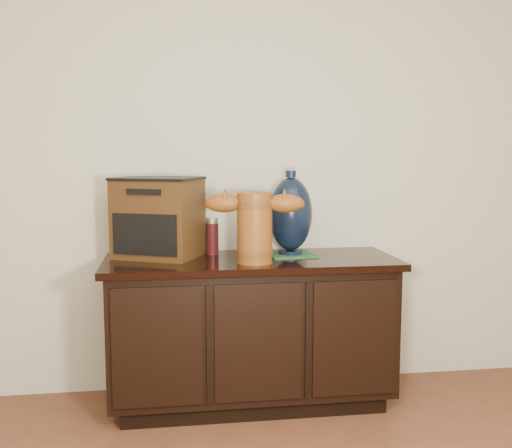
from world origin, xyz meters
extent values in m
plane|color=beige|center=(0.00, 2.50, 1.30)|extent=(4.50, 0.00, 4.50)
cube|color=black|center=(0.00, 2.23, 0.04)|extent=(1.29, 0.45, 0.08)
cube|color=black|center=(0.00, 2.23, 0.40)|extent=(1.40, 0.50, 0.64)
cube|color=black|center=(0.00, 2.23, 0.74)|extent=(1.46, 0.56, 0.03)
cube|color=black|center=(-0.47, 1.97, 0.40)|extent=(0.41, 0.01, 0.56)
cube|color=black|center=(0.00, 1.97, 0.40)|extent=(0.41, 0.01, 0.56)
cube|color=black|center=(0.47, 1.97, 0.40)|extent=(0.41, 0.01, 0.56)
cylinder|color=brown|center=(0.00, 2.11, 0.92)|extent=(0.20, 0.20, 0.34)
cylinder|color=#3C1C0B|center=(0.00, 2.11, 0.80)|extent=(0.20, 0.20, 0.03)
cylinder|color=#3C1C0B|center=(0.00, 2.11, 1.04)|extent=(0.20, 0.20, 0.03)
ellipsoid|color=brown|center=(-0.14, 2.14, 1.04)|extent=(0.19, 0.12, 0.09)
ellipsoid|color=brown|center=(0.15, 2.09, 1.04)|extent=(0.19, 0.12, 0.09)
cube|color=#3F260F|center=(-0.46, 2.35, 0.95)|extent=(0.48, 0.45, 0.39)
cube|color=black|center=(-0.52, 2.20, 0.89)|extent=(0.31, 0.15, 0.20)
cube|color=black|center=(-0.46, 2.35, 1.15)|extent=(0.50, 0.46, 0.01)
cube|color=#285932|center=(0.22, 2.30, 0.76)|extent=(0.25, 0.25, 0.01)
cylinder|color=black|center=(0.22, 2.30, 0.77)|extent=(0.12, 0.12, 0.02)
ellipsoid|color=black|center=(0.22, 2.30, 0.97)|extent=(0.24, 0.24, 0.38)
cylinder|color=black|center=(0.22, 2.30, 1.17)|extent=(0.05, 0.05, 0.04)
cylinder|color=#590F13|center=(-0.18, 2.37, 0.84)|extent=(0.07, 0.07, 0.16)
cylinder|color=silver|center=(-0.18, 2.37, 0.93)|extent=(0.06, 0.06, 0.03)
camera|label=1|loc=(-0.40, -0.70, 1.29)|focal=42.00mm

